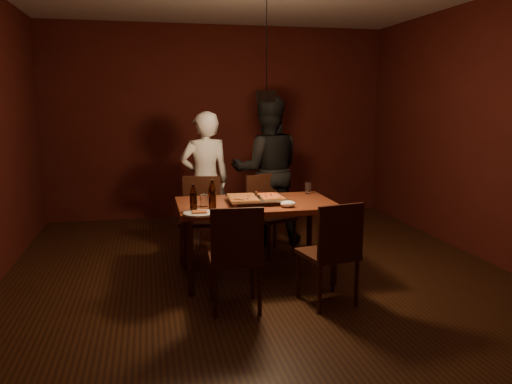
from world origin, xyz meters
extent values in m
plane|color=#39200F|center=(0.00, 0.00, 0.00)|extent=(6.00, 6.00, 0.00)
plane|color=#4E1711|center=(0.00, 3.00, 1.40)|extent=(5.00, 0.00, 5.00)
plane|color=#4E1711|center=(0.00, -3.00, 1.40)|extent=(5.00, 0.00, 5.00)
plane|color=#4E1711|center=(2.50, 0.00, 1.40)|extent=(0.00, 6.00, 6.00)
cube|color=brown|center=(-0.05, 0.20, 0.72)|extent=(1.50, 0.90, 0.05)
cylinder|color=#38190F|center=(-0.72, -0.17, 0.35)|extent=(0.06, 0.06, 0.70)
cylinder|color=#38190F|center=(0.62, -0.17, 0.35)|extent=(0.06, 0.06, 0.70)
cylinder|color=#38190F|center=(-0.72, 0.57, 0.35)|extent=(0.06, 0.06, 0.70)
cylinder|color=#38190F|center=(0.62, 0.57, 0.35)|extent=(0.06, 0.06, 0.70)
cube|color=#38190F|center=(-0.53, 0.86, 0.43)|extent=(0.50, 0.50, 0.04)
cube|color=#38190F|center=(-0.49, 1.04, 0.67)|extent=(0.42, 0.12, 0.45)
cube|color=#38190F|center=(0.28, 0.88, 0.43)|extent=(0.55, 0.55, 0.04)
cube|color=#38190F|center=(0.20, 1.05, 0.67)|extent=(0.40, 0.20, 0.45)
cube|color=#38190F|center=(-0.38, -0.50, 0.43)|extent=(0.44, 0.44, 0.04)
cube|color=#38190F|center=(-0.39, -0.69, 0.67)|extent=(0.42, 0.05, 0.45)
cube|color=#38190F|center=(0.41, -0.55, 0.43)|extent=(0.50, 0.50, 0.04)
cube|color=#38190F|center=(0.45, -0.74, 0.67)|extent=(0.42, 0.11, 0.45)
cube|color=silver|center=(-0.05, 0.18, 0.77)|extent=(0.59, 0.50, 0.05)
cube|color=maroon|center=(-0.18, 0.18, 0.81)|extent=(0.29, 0.43, 0.02)
cube|color=gold|center=(0.09, 0.18, 0.81)|extent=(0.22, 0.34, 0.02)
cylinder|color=black|center=(-0.68, -0.09, 0.83)|extent=(0.06, 0.06, 0.16)
cone|color=black|center=(-0.68, -0.09, 0.95)|extent=(0.06, 0.06, 0.09)
cylinder|color=black|center=(-0.50, -0.03, 0.84)|extent=(0.07, 0.07, 0.17)
cone|color=black|center=(-0.50, -0.03, 0.97)|extent=(0.07, 0.07, 0.10)
cylinder|color=silver|center=(-0.56, 0.11, 0.81)|extent=(0.07, 0.07, 0.11)
cylinder|color=silver|center=(0.58, 0.52, 0.81)|extent=(0.06, 0.06, 0.12)
cylinder|color=white|center=(-0.64, -0.21, 0.76)|extent=(0.28, 0.28, 0.02)
cube|color=gold|center=(-0.64, -0.21, 0.77)|extent=(0.12, 0.10, 0.01)
ellipsoid|color=white|center=(0.19, -0.08, 0.78)|extent=(0.14, 0.11, 0.06)
imported|color=white|center=(-0.41, 1.35, 0.80)|extent=(0.62, 0.45, 1.60)
imported|color=black|center=(0.34, 1.39, 0.89)|extent=(0.93, 0.76, 1.78)
cylinder|color=black|center=(0.00, 0.00, 1.75)|extent=(0.18, 0.18, 0.10)
cylinder|color=black|center=(0.00, 0.00, 2.30)|extent=(0.01, 0.01, 1.00)
camera|label=1|loc=(-1.05, -4.40, 1.70)|focal=35.00mm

